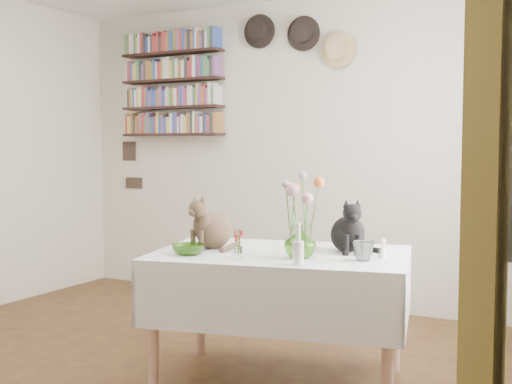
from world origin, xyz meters
The scene contains 15 objects.
room centered at (0.00, 0.00, 1.25)m, with size 4.08×4.58×2.58m.
curtain centered at (1.90, -0.12, 1.15)m, with size 0.12×0.38×2.10m, color brown.
dining_table centered at (0.77, 0.50, 0.54)m, with size 1.50×1.14×0.72m.
tabby_cat centered at (0.37, 0.45, 0.88)m, with size 0.21×0.26×0.31m, color brown, non-canonical shape.
black_cat centered at (1.08, 0.69, 0.87)m, with size 0.20×0.25×0.30m, color black, non-canonical shape.
flower_vase centered at (0.94, 0.37, 0.81)m, with size 0.16×0.16×0.17m, color #82C747.
green_bowl centered at (0.36, 0.21, 0.75)m, with size 0.17×0.17×0.05m, color #82C747.
drinking_glass centered at (1.25, 0.45, 0.77)m, with size 0.11×0.11×0.10m, color white.
candlestick centered at (1.00, 0.20, 0.79)m, with size 0.06×0.06×0.21m.
berry_jar centered at (0.68, 0.18, 0.80)m, with size 0.04×0.04×0.17m.
porcelain_figurine centered at (1.31, 0.57, 0.77)m, with size 0.05×0.05×0.10m.
flower_bouquet centered at (0.93, 0.38, 1.06)m, with size 0.17×0.12×0.39m.
bookshelf_unit centered at (-1.10, 2.16, 1.84)m, with size 1.00×0.16×0.91m.
wall_hats centered at (0.12, 2.19, 2.17)m, with size 0.98×0.09×0.48m.
wall_art_plaques centered at (-1.63, 2.23, 1.12)m, with size 0.21×0.02×0.44m.
Camera 1 is at (2.24, -2.60, 1.29)m, focal length 45.00 mm.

